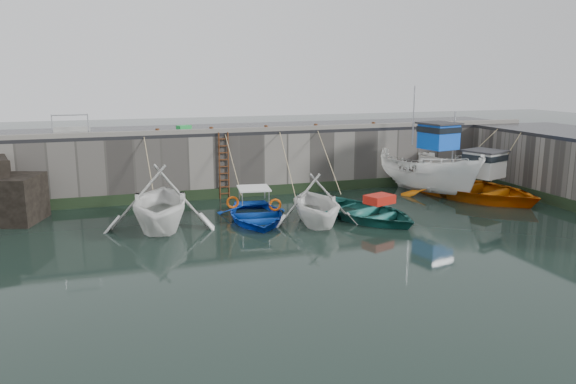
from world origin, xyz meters
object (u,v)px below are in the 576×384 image
object	(u,v)px
boat_near_blue	(256,220)
bollard_e	(373,125)
bollard_a	(158,132)
boat_far_white	(428,171)
boat_far_orange	(472,188)
bollard_b	(211,130)
bollard_c	(266,128)
fish_crate	(184,128)
ladder	(224,166)
boat_near_navy	(365,218)
boat_near_white	(161,227)
bollard_d	(316,127)
boat_near_blacktrim	(315,223)

from	to	relation	value
boat_near_blue	bollard_e	distance (m)	9.52
bollard_a	boat_far_white	bearing A→B (deg)	-10.01
boat_far_orange	bollard_e	size ratio (longest dim) A/B	29.60
bollard_b	bollard_c	distance (m)	2.70
boat_far_white	boat_near_blue	bearing A→B (deg)	-178.35
fish_crate	boat_far_white	bearing A→B (deg)	-41.07
boat_near_blue	boat_far_orange	bearing A→B (deg)	11.71
ladder	bollard_c	distance (m)	2.81
bollard_c	boat_near_navy	bearing A→B (deg)	-66.07
boat_near_white	bollard_c	size ratio (longest dim) A/B	18.76
boat_near_white	bollard_a	xyz separation A→B (m)	(0.44, 4.61, 3.30)
boat_near_blue	boat_near_navy	bearing A→B (deg)	-7.44
boat_near_navy	bollard_b	bearing A→B (deg)	112.31
bollard_d	bollard_e	size ratio (longest dim) A/B	1.00
ladder	bollard_d	bearing A→B (deg)	4.00
boat_far_orange	boat_near_blue	bearing A→B (deg)	164.35
boat_near_blacktrim	bollard_c	size ratio (longest dim) A/B	15.51
bollard_e	boat_near_blacktrim	bearing A→B (deg)	-132.72
boat_near_navy	bollard_c	xyz separation A→B (m)	(-2.59, 5.84, 3.30)
boat_near_white	boat_far_white	xyz separation A→B (m)	(13.43, 2.32, 1.12)
boat_near_white	bollard_c	bearing A→B (deg)	48.25
boat_near_white	boat_far_orange	bearing A→B (deg)	12.00
fish_crate	bollard_d	bearing A→B (deg)	-34.51
ladder	bollard_d	distance (m)	5.11
boat_near_white	boat_near_blue	size ratio (longest dim) A/B	1.14
boat_near_navy	boat_far_white	bearing A→B (deg)	14.50
boat_near_white	bollard_b	world-z (taller)	bollard_b
fish_crate	bollard_d	size ratio (longest dim) A/B	2.33
boat_far_white	bollard_a	distance (m)	13.36
bollard_b	bollard_e	world-z (taller)	same
ladder	fish_crate	size ratio (longest dim) A/B	4.91
bollard_a	bollard_e	size ratio (longest dim) A/B	1.00
boat_far_white	bollard_c	bearing A→B (deg)	151.24
ladder	boat_near_white	xyz separation A→B (m)	(-3.44, -4.27, -1.59)
boat_near_white	bollard_a	distance (m)	5.69
ladder	bollard_e	xyz separation A→B (m)	(8.00, 0.34, 1.71)
fish_crate	bollard_c	size ratio (longest dim) A/B	2.33
boat_near_white	boat_near_blue	distance (m)	3.83
ladder	boat_far_orange	xyz separation A→B (m)	(11.51, -3.49, -1.13)
boat_near_blue	boat_near_blacktrim	world-z (taller)	boat_near_blacktrim
ladder	bollard_c	bearing A→B (deg)	8.67
boat_near_white	bollard_c	distance (m)	8.00
fish_crate	boat_near_navy	bearing A→B (deg)	-71.99
boat_far_orange	fish_crate	world-z (taller)	boat_far_orange
bollard_a	bollard_d	size ratio (longest dim) A/B	1.00
ladder	bollard_e	bearing A→B (deg)	2.40
boat_near_navy	bollard_e	world-z (taller)	bollard_e
bollard_b	boat_near_blacktrim	bearing A→B (deg)	-62.17
boat_near_white	boat_far_white	distance (m)	13.67
fish_crate	bollard_d	xyz separation A→B (m)	(6.44, -1.10, -0.01)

